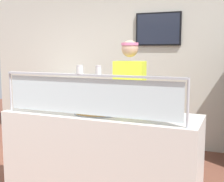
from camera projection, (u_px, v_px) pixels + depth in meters
ground_plane at (121, 173)px, 4.04m from camera, size 12.00×12.00×0.00m
shop_rear_unit at (152, 67)px, 5.15m from camera, size 6.56×0.13×2.70m
serving_counter at (101, 154)px, 3.38m from camera, size 2.16×0.71×0.95m
sneeze_guard at (88, 91)px, 3.01m from camera, size 1.99×0.06×0.45m
pizza_tray at (97, 112)px, 3.31m from camera, size 0.52×0.52×0.04m
pizza_server at (95, 110)px, 3.30m from camera, size 0.10×0.28×0.01m
parmesan_shaker at (80, 70)px, 3.02m from camera, size 0.07×0.07×0.09m
pepper_flake_shaker at (98, 71)px, 2.94m from camera, size 0.06×0.06×0.09m
worker_figure at (130, 100)px, 3.84m from camera, size 0.41×0.50×1.76m
prep_shelf at (54, 117)px, 5.47m from camera, size 0.70×0.55×0.86m
pizza_box_stack at (53, 89)px, 5.40m from camera, size 0.47×0.46×0.18m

